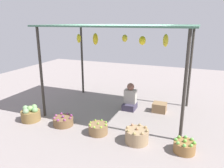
{
  "coord_description": "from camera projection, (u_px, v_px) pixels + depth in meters",
  "views": [
    {
      "loc": [
        1.99,
        -5.56,
        2.49
      ],
      "look_at": [
        0.0,
        -0.58,
        0.95
      ],
      "focal_mm": 35.17,
      "sensor_mm": 36.0,
      "label": 1
    }
  ],
  "objects": [
    {
      "name": "basket_potatoes",
      "position": [
        137.0,
        136.0,
        4.64
      ],
      "size": [
        0.49,
        0.49,
        0.35
      ],
      "color": "#9D805D",
      "rests_on": "ground"
    },
    {
      "name": "basket_cabbages",
      "position": [
        31.0,
        114.0,
        5.67
      ],
      "size": [
        0.49,
        0.49,
        0.4
      ],
      "color": "olive",
      "rests_on": "ground"
    },
    {
      "name": "wooden_crate_near_vendor",
      "position": [
        159.0,
        107.0,
        6.23
      ],
      "size": [
        0.38,
        0.33,
        0.26
      ],
      "primitive_type": "cube",
      "color": "#8D6C4A",
      "rests_on": "ground"
    },
    {
      "name": "ground_plane",
      "position": [
        119.0,
        110.0,
        6.36
      ],
      "size": [
        14.0,
        14.0,
        0.0
      ],
      "primitive_type": "plane",
      "color": "gray"
    },
    {
      "name": "basket_purple_onions",
      "position": [
        63.0,
        121.0,
        5.43
      ],
      "size": [
        0.49,
        0.49,
        0.26
      ],
      "color": "brown",
      "rests_on": "ground"
    },
    {
      "name": "vendor_person",
      "position": [
        130.0,
        99.0,
        6.39
      ],
      "size": [
        0.36,
        0.44,
        0.78
      ],
      "color": "#3C354B",
      "rests_on": "ground"
    },
    {
      "name": "basket_limes",
      "position": [
        98.0,
        129.0,
        5.02
      ],
      "size": [
        0.44,
        0.44,
        0.27
      ],
      "color": "olive",
      "rests_on": "ground"
    },
    {
      "name": "basket_green_apples",
      "position": [
        184.0,
        147.0,
        4.3
      ],
      "size": [
        0.42,
        0.42,
        0.28
      ],
      "color": "olive",
      "rests_on": "ground"
    },
    {
      "name": "market_stall_structure",
      "position": [
        120.0,
        31.0,
        5.74
      ],
      "size": [
        3.87,
        2.47,
        2.4
      ],
      "color": "#38332D",
      "rests_on": "ground"
    }
  ]
}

